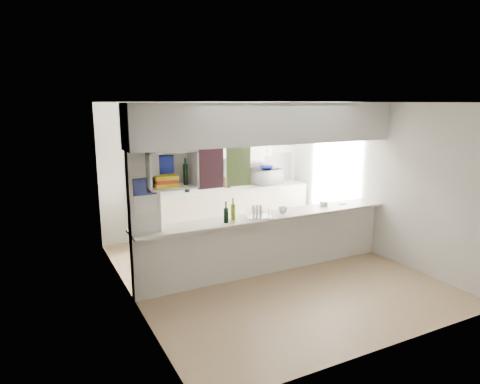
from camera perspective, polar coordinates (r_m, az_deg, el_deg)
floor at (r=6.83m, az=3.71°, el=-10.54°), size 4.80×4.80×0.00m
ceiling at (r=6.30m, az=4.03°, el=11.85°), size 4.80×4.80×0.00m
wall_back at (r=8.55m, az=-4.43°, el=3.14°), size 4.20×0.00×4.20m
wall_left at (r=5.68m, az=-14.65°, el=-1.78°), size 0.00×4.80×4.80m
wall_right at (r=7.72m, az=17.37°, el=1.66°), size 0.00×4.80×4.80m
servery_partition at (r=6.29m, az=2.55°, el=3.26°), size 4.20×0.50×2.60m
cubby_shelf at (r=5.67m, az=-9.47°, el=2.67°), size 0.65×0.35×0.50m
kitchen_run at (r=8.47m, az=-2.70°, el=-0.20°), size 3.60×0.63×2.24m
microwave at (r=8.90m, az=3.64°, el=2.07°), size 0.63×0.47×0.32m
bowl at (r=8.88m, az=3.54°, el=3.30°), size 0.27×0.27×0.07m
dish_rack at (r=6.38m, az=2.58°, el=-2.68°), size 0.44×0.38×0.20m
cup at (r=6.56m, az=5.71°, el=-2.40°), size 0.15×0.15×0.10m
wine_bottles at (r=6.14m, az=-1.39°, el=-2.84°), size 0.22×0.15×0.33m
plastic_tubs at (r=7.23m, az=11.27°, el=-1.52°), size 0.49×0.17×0.07m
utensil_jar at (r=8.19m, az=-7.07°, el=0.45°), size 0.09×0.09×0.13m
knife_block at (r=8.54m, az=-1.71°, el=1.29°), size 0.11×0.09×0.21m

